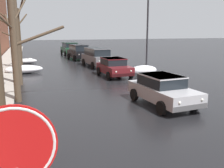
% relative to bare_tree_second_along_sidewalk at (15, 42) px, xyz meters
% --- Properties ---
extents(snow_bank_near_corner_left, '(3.03, 1.37, 0.67)m').
position_rel_bare_tree_second_along_sidewalk_xyz_m(snow_bank_near_corner_left, '(0.18, 8.91, -2.62)').
color(snow_bank_near_corner_left, white).
rests_on(snow_bank_near_corner_left, ground).
extents(snow_bank_mid_block_left, '(2.24, 0.99, 0.55)m').
position_rel_bare_tree_second_along_sidewalk_xyz_m(snow_bank_mid_block_left, '(0.42, 15.71, -2.68)').
color(snow_bank_mid_block_left, white).
rests_on(snow_bank_mid_block_left, ground).
extents(snow_bank_near_corner_right, '(2.29, 0.97, 0.80)m').
position_rel_bare_tree_second_along_sidewalk_xyz_m(snow_bank_near_corner_right, '(9.15, 4.81, -2.56)').
color(snow_bank_near_corner_right, white).
rests_on(snow_bank_near_corner_right, ground).
extents(bare_tree_second_along_sidewalk, '(4.20, 3.78, 5.55)m').
position_rel_bare_tree_second_along_sidewalk_xyz_m(bare_tree_second_along_sidewalk, '(0.00, 0.00, 0.00)').
color(bare_tree_second_along_sidewalk, '#4C3D2D').
rests_on(bare_tree_second_along_sidewalk, ground).
extents(bare_tree_mid_block, '(1.66, 3.08, 7.35)m').
position_rel_bare_tree_second_along_sidewalk_xyz_m(bare_tree_mid_block, '(-0.08, 4.13, 0.69)').
color(bare_tree_mid_block, '#4C3D2D').
rests_on(bare_tree_mid_block, ground).
extents(bare_tree_far_down_block, '(2.65, 3.49, 6.04)m').
position_rel_bare_tree_second_along_sidewalk_xyz_m(bare_tree_far_down_block, '(-0.10, 11.35, 0.14)').
color(bare_tree_far_down_block, '#423323').
rests_on(bare_tree_far_down_block, ground).
extents(sedan_silver_approaching_near_lane, '(2.20, 4.09, 1.42)m').
position_rel_bare_tree_second_along_sidewalk_xyz_m(sedan_silver_approaching_near_lane, '(6.51, -2.77, -2.19)').
color(sedan_silver_approaching_near_lane, '#B7B7BC').
rests_on(sedan_silver_approaching_near_lane, ground).
extents(sedan_maroon_parked_kerbside_close, '(2.02, 3.92, 1.42)m').
position_rel_bare_tree_second_along_sidewalk_xyz_m(sedan_maroon_parked_kerbside_close, '(6.81, 5.18, -2.19)').
color(sedan_maroon_parked_kerbside_close, maroon).
rests_on(sedan_maroon_parked_kerbside_close, ground).
extents(suv_grey_parked_kerbside_mid, '(2.30, 4.88, 1.82)m').
position_rel_bare_tree_second_along_sidewalk_xyz_m(suv_grey_parked_kerbside_mid, '(7.01, 10.85, -1.96)').
color(suv_grey_parked_kerbside_mid, slate).
rests_on(suv_grey_parked_kerbside_mid, ground).
extents(suv_black_parked_far_down_block, '(2.35, 4.45, 1.82)m').
position_rel_bare_tree_second_along_sidewalk_xyz_m(suv_black_parked_far_down_block, '(6.48, 17.44, -1.96)').
color(suv_black_parked_far_down_block, black).
rests_on(suv_black_parked_far_down_block, ground).
extents(suv_green_queued_behind_truck, '(2.30, 4.74, 1.82)m').
position_rel_bare_tree_second_along_sidewalk_xyz_m(suv_green_queued_behind_truck, '(6.48, 23.93, -1.96)').
color(suv_green_queued_behind_truck, '#1E5633').
rests_on(suv_green_queued_behind_truck, ground).
extents(street_lamp_post, '(0.44, 0.24, 6.07)m').
position_rel_bare_tree_second_along_sidewalk_xyz_m(street_lamp_post, '(9.73, 5.46, 0.44)').
color(street_lamp_post, '#28282D').
rests_on(street_lamp_post, ground).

